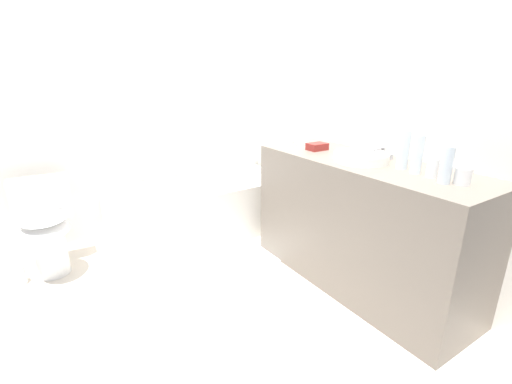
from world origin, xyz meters
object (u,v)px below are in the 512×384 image
(bathtub, at_px, (201,207))
(water_bottle_1, at_px, (417,154))
(bath_mat, at_px, (234,260))
(amenity_basket, at_px, (317,147))
(sink_basin, at_px, (361,157))
(water_bottle_0, at_px, (446,164))
(sink_faucet, at_px, (382,153))
(drinking_glass_0, at_px, (432,168))
(soap_dish, at_px, (301,143))
(toilet, at_px, (46,226))
(drinking_glass_1, at_px, (463,176))
(water_bottle_2, at_px, (403,149))
(toilet_paper_roll, at_px, (17,276))

(bathtub, relative_size, water_bottle_1, 6.62)
(bath_mat, bearing_deg, amenity_basket, -27.86)
(water_bottle_1, bearing_deg, sink_basin, 96.45)
(water_bottle_0, height_order, bath_mat, water_bottle_0)
(sink_faucet, height_order, drinking_glass_0, drinking_glass_0)
(water_bottle_1, distance_m, soap_dish, 1.01)
(toilet, bearing_deg, drinking_glass_1, 46.49)
(bathtub, bearing_deg, soap_dish, -48.18)
(water_bottle_2, xyz_separation_m, drinking_glass_0, (-0.02, -0.20, -0.06))
(water_bottle_0, bearing_deg, amenity_basket, 88.98)
(bathtub, height_order, sink_faucet, bathtub)
(drinking_glass_0, height_order, bath_mat, drinking_glass_0)
(sink_faucet, relative_size, water_bottle_0, 0.71)
(bathtub, bearing_deg, water_bottle_2, -69.24)
(bathtub, height_order, water_bottle_2, bathtub)
(water_bottle_0, distance_m, soap_dish, 1.21)
(sink_basin, relative_size, soap_dish, 3.78)
(bath_mat, bearing_deg, water_bottle_0, -66.99)
(amenity_basket, bearing_deg, sink_basin, -91.54)
(bath_mat, bearing_deg, toilet, 153.19)
(sink_basin, height_order, drinking_glass_1, drinking_glass_1)
(sink_faucet, height_order, water_bottle_2, water_bottle_2)
(drinking_glass_1, bearing_deg, toilet, 133.02)
(water_bottle_2, relative_size, bath_mat, 0.39)
(drinking_glass_1, relative_size, toilet_paper_roll, 0.66)
(bathtub, relative_size, drinking_glass_1, 18.43)
(sink_faucet, bearing_deg, sink_basin, 180.00)
(drinking_glass_0, relative_size, bath_mat, 0.16)
(water_bottle_0, distance_m, toilet_paper_roll, 2.82)
(bath_mat, distance_m, toilet_paper_roll, 1.54)
(sink_faucet, distance_m, water_bottle_2, 0.29)
(water_bottle_2, relative_size, drinking_glass_0, 2.40)
(water_bottle_0, xyz_separation_m, drinking_glass_0, (0.05, 0.10, -0.05))
(toilet_paper_roll, bearing_deg, drinking_glass_0, -40.11)
(amenity_basket, distance_m, toilet_paper_roll, 2.31)
(water_bottle_0, distance_m, bath_mat, 1.67)
(soap_dish, height_order, toilet_paper_roll, soap_dish)
(water_bottle_1, height_order, water_bottle_2, water_bottle_2)
(drinking_glass_0, distance_m, drinking_glass_1, 0.16)
(bathtub, height_order, water_bottle_1, bathtub)
(toilet, height_order, toilet_paper_roll, toilet)
(water_bottle_1, distance_m, drinking_glass_0, 0.11)
(sink_basin, xyz_separation_m, toilet_paper_roll, (-1.97, 1.26, -0.84))
(toilet, relative_size, sink_faucet, 4.63)
(water_bottle_2, bearing_deg, toilet, 139.11)
(drinking_glass_1, height_order, soap_dish, drinking_glass_1)
(water_bottle_1, bearing_deg, toilet_paper_roll, 141.39)
(bathtub, height_order, soap_dish, bathtub)
(sink_basin, height_order, water_bottle_1, water_bottle_1)
(drinking_glass_1, bearing_deg, amenity_basket, 92.30)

